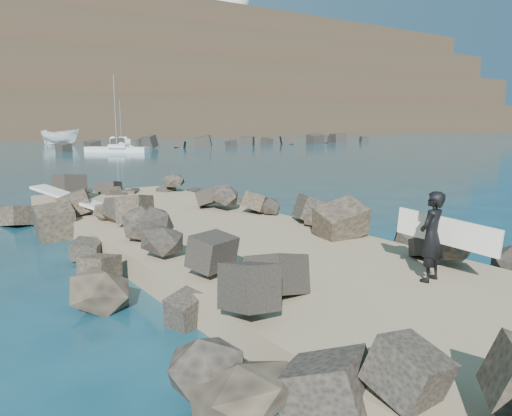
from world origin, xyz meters
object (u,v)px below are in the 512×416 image
at_px(surfboard_resting, 69,200).
at_px(radome, 232,8).
at_px(surfer_with_board, 434,236).
at_px(boat_imported, 60,137).

bearing_deg(surfboard_resting, radome, 22.60).
bearing_deg(surfer_with_board, radome, 59.40).
xyz_separation_m(surfer_with_board, radome, (88.91, 150.34, 41.57)).
relative_size(boat_imported, radome, 0.34).
relative_size(surfboard_resting, surfer_with_board, 1.26).
height_order(surfboard_resting, boat_imported, boat_imported).
bearing_deg(boat_imported, radome, -5.06).
bearing_deg(surfer_with_board, boat_imported, 81.45).
height_order(boat_imported, radome, radome).
bearing_deg(radome, boat_imported, -137.15).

